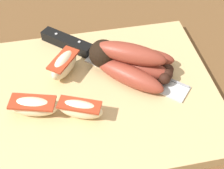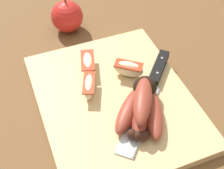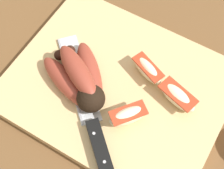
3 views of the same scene
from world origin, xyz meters
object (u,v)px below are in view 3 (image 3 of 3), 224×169
Objects in this scene: chefs_knife at (92,123)px; banana_bunch at (80,79)px; apple_wedge_far at (148,70)px; apple_wedge_near at (177,96)px; apple_wedge_middle at (128,116)px.

banana_bunch is at bearing -42.56° from chefs_knife.
banana_bunch is 2.04× the size of apple_wedge_far.
banana_bunch is 0.17m from apple_wedge_near.
banana_bunch is 0.10m from apple_wedge_middle.
banana_bunch is at bearing -9.00° from apple_wedge_middle.
apple_wedge_middle is at bearing 54.44° from apple_wedge_near.
apple_wedge_near is 1.16× the size of apple_wedge_middle.
chefs_knife is 0.15m from apple_wedge_near.
apple_wedge_middle is 0.94× the size of apple_wedge_far.
chefs_knife is (-0.06, 0.05, -0.02)m from banana_bunch.
chefs_knife is at bearing 47.83° from apple_wedge_near.
banana_bunch reaches higher than apple_wedge_near.
apple_wedge_far is (-0.03, -0.13, 0.01)m from chefs_knife.
banana_bunch is 0.12m from apple_wedge_far.
chefs_knife is at bearing 75.57° from apple_wedge_far.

